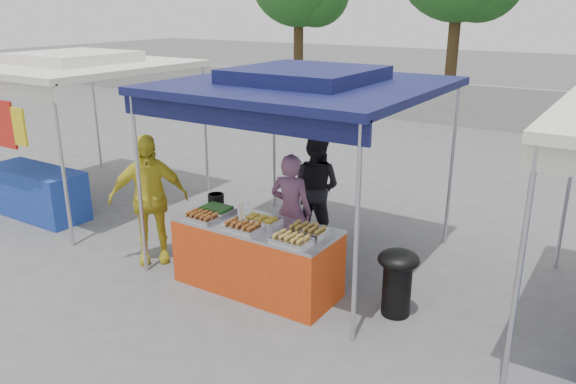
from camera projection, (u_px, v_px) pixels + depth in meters
The scene contains 20 objects.
ground_plane at pixel (262, 285), 6.99m from camera, with size 80.00×80.00×0.00m, color #565558.
back_wall at pixel (490, 108), 15.57m from camera, with size 40.00×0.25×1.20m, color gray.
main_canopy at pixel (304, 84), 7.01m from camera, with size 3.20×3.20×2.57m.
neighbor_stall_left at pixel (58, 114), 9.25m from camera, with size 3.20×3.20×2.57m.
vendor_table at pixel (257, 256), 6.77m from camera, with size 2.00×0.80×0.85m.
food_tray_fl at pixel (202, 217), 6.76m from camera, with size 0.42×0.30×0.07m.
food_tray_fm at pixel (243, 227), 6.46m from camera, with size 0.42×0.30×0.07m.
food_tray_fr at pixel (291, 239), 6.12m from camera, with size 0.42×0.30×0.07m.
food_tray_bl at pixel (217, 209), 7.01m from camera, with size 0.42×0.30×0.07m.
food_tray_bm at pixel (262, 219), 6.68m from camera, with size 0.42×0.30×0.07m.
food_tray_br at pixel (308, 229), 6.38m from camera, with size 0.42×0.30×0.07m.
cooking_pot at pixel (216, 198), 7.32m from camera, with size 0.21×0.21×0.12m, color black.
skewer_cup at pixel (242, 222), 6.54m from camera, with size 0.08×0.08×0.10m, color #B3B2BA.
wok_burner at pixel (398, 277), 6.19m from camera, with size 0.46×0.46×0.78m.
crate_left at pixel (264, 256), 7.41m from camera, with size 0.55×0.38×0.33m, color #13289B.
crate_right at pixel (309, 265), 7.19m from camera, with size 0.47×0.33×0.28m, color #13289B.
crate_stacked at pixel (309, 245), 7.10m from camera, with size 0.46×0.32×0.27m, color #13289B.
vendor_woman at pixel (291, 211), 7.28m from camera, with size 0.56×0.37×1.53m, color #835374.
helper_man at pixel (315, 187), 8.11m from camera, with size 0.78×0.61×1.61m, color black.
customer_person at pixel (149, 199), 7.40m from camera, with size 1.03×0.43×1.75m, color gold.
Camera 1 is at (3.66, -5.09, 3.31)m, focal length 35.00 mm.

